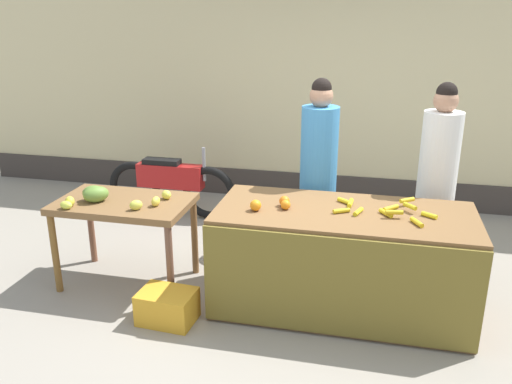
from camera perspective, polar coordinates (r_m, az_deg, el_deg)
name	(u,v)px	position (r m, az deg, el deg)	size (l,w,h in m)	color
ground_plane	(291,300)	(4.70, 3.74, -11.50)	(24.00, 24.00, 0.00)	gray
market_wall_back	(329,91)	(6.78, 7.82, 10.70)	(9.69, 0.23, 2.90)	beige
fruit_stall_counter	(342,261)	(4.44, 9.19, -7.29)	(2.06, 0.94, 0.86)	brown
side_table_wooden	(124,211)	(4.83, -13.95, -2.00)	(1.17, 0.71, 0.79)	brown
banana_bunch_pile	(383,209)	(4.30, 13.50, -1.82)	(0.80, 0.52, 0.07)	yellow
orange_pile	(273,204)	(4.26, 1.87, -1.27)	(0.31, 0.25, 0.09)	orange
mango_papaya_pile	(101,196)	(4.77, -16.26, -0.40)	(0.85, 0.52, 0.14)	#D2D549
vendor_woman_blue_shirt	(318,176)	(4.95, 6.69, 1.68)	(0.34, 0.34, 1.82)	#33333D
vendor_woman_white_shirt	(436,183)	(5.02, 18.79, 0.92)	(0.34, 0.34, 1.80)	#33333D
parked_motorcycle	(171,184)	(6.43, -9.14, 0.85)	(1.60, 0.18, 0.88)	black
produce_crate	(167,306)	(4.40, -9.49, -12.03)	(0.44, 0.32, 0.26)	gold
produce_sack	(238,232)	(5.35, -1.99, -4.32)	(0.36, 0.30, 0.52)	tan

